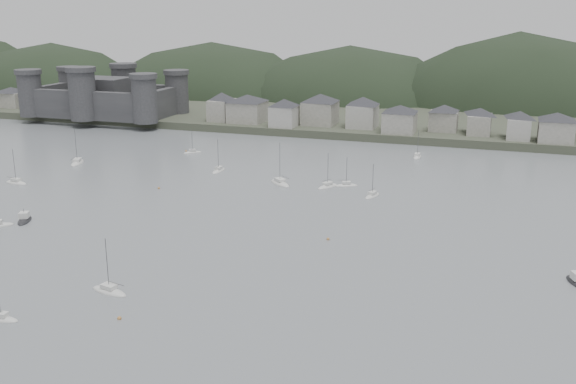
% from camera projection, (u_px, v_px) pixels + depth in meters
% --- Properties ---
extents(ground, '(900.00, 900.00, 0.00)m').
position_uv_depth(ground, '(116.00, 373.00, 91.21)').
color(ground, slate).
rests_on(ground, ground).
extents(far_shore_land, '(900.00, 250.00, 3.00)m').
position_uv_depth(far_shore_land, '(416.00, 97.00, 360.05)').
color(far_shore_land, '#383D2D').
rests_on(far_shore_land, ground).
extents(forested_ridge, '(851.55, 103.94, 102.57)m').
position_uv_depth(forested_ridge, '(417.00, 128.00, 338.66)').
color(forested_ridge, black).
rests_on(forested_ridge, ground).
extents(castle, '(66.00, 43.00, 20.00)m').
position_uv_depth(castle, '(105.00, 96.00, 289.12)').
color(castle, '#353537').
rests_on(castle, far_shore_land).
extents(waterfront_town, '(451.48, 28.46, 12.92)m').
position_uv_depth(waterfront_town, '(514.00, 121.00, 240.70)').
color(waterfront_town, gray).
rests_on(waterfront_town, far_shore_land).
extents(sailboat_lead, '(5.61, 7.96, 10.50)m').
position_uv_depth(sailboat_lead, '(328.00, 187.00, 185.01)').
color(sailboat_lead, silver).
rests_on(sailboat_lead, ground).
extents(moored_fleet, '(265.68, 175.72, 13.44)m').
position_uv_depth(moored_fleet, '(288.00, 237.00, 144.40)').
color(moored_fleet, silver).
rests_on(moored_fleet, ground).
extents(motor_launch_far, '(5.55, 7.84, 3.78)m').
position_uv_depth(motor_launch_far, '(25.00, 220.00, 155.69)').
color(motor_launch_far, black).
rests_on(motor_launch_far, ground).
extents(mooring_buoys, '(162.08, 152.26, 0.70)m').
position_uv_depth(mooring_buoys, '(206.00, 241.00, 142.27)').
color(mooring_buoys, '#B87C3D').
rests_on(mooring_buoys, ground).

